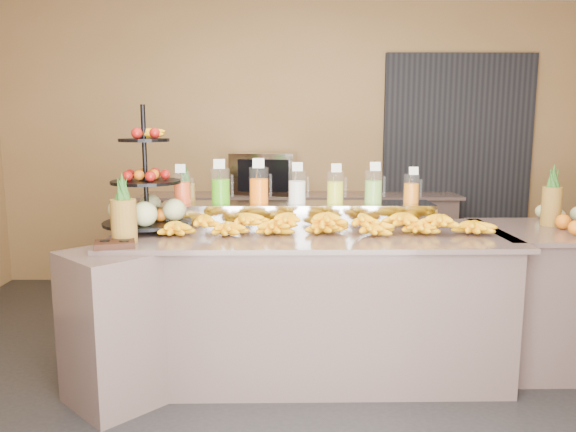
{
  "coord_description": "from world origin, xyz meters",
  "views": [
    {
      "loc": [
        -0.2,
        -3.21,
        1.62
      ],
      "look_at": [
        -0.14,
        0.3,
        1.04
      ],
      "focal_mm": 35.0,
      "sensor_mm": 36.0,
      "label": 1
    }
  ],
  "objects_px": {
    "pitcher_tray": "(297,214)",
    "oven_warmer": "(264,174)",
    "banana_heap": "(324,220)",
    "condiment_caddy": "(115,244)",
    "fruit_stand": "(152,198)"
  },
  "relations": [
    {
      "from": "pitcher_tray",
      "to": "oven_warmer",
      "type": "distance_m",
      "value": 1.7
    },
    {
      "from": "banana_heap",
      "to": "condiment_caddy",
      "type": "bearing_deg",
      "value": -162.02
    },
    {
      "from": "banana_heap",
      "to": "oven_warmer",
      "type": "height_order",
      "value": "oven_warmer"
    },
    {
      "from": "pitcher_tray",
      "to": "condiment_caddy",
      "type": "relative_size",
      "value": 8.46
    },
    {
      "from": "fruit_stand",
      "to": "oven_warmer",
      "type": "bearing_deg",
      "value": 56.9
    },
    {
      "from": "banana_heap",
      "to": "fruit_stand",
      "type": "distance_m",
      "value": 1.13
    },
    {
      "from": "fruit_stand",
      "to": "condiment_caddy",
      "type": "bearing_deg",
      "value": -113.4
    },
    {
      "from": "oven_warmer",
      "to": "banana_heap",
      "type": "bearing_deg",
      "value": -69.56
    },
    {
      "from": "fruit_stand",
      "to": "oven_warmer",
      "type": "xyz_separation_m",
      "value": [
        0.68,
        1.83,
        -0.01
      ]
    },
    {
      "from": "condiment_caddy",
      "to": "oven_warmer",
      "type": "distance_m",
      "value": 2.49
    },
    {
      "from": "condiment_caddy",
      "to": "oven_warmer",
      "type": "relative_size",
      "value": 0.36
    },
    {
      "from": "pitcher_tray",
      "to": "oven_warmer",
      "type": "bearing_deg",
      "value": 99.24
    },
    {
      "from": "pitcher_tray",
      "to": "oven_warmer",
      "type": "xyz_separation_m",
      "value": [
        -0.27,
        1.67,
        0.13
      ]
    },
    {
      "from": "condiment_caddy",
      "to": "pitcher_tray",
      "type": "bearing_deg",
      "value": 33.13
    },
    {
      "from": "banana_heap",
      "to": "condiment_caddy",
      "type": "height_order",
      "value": "banana_heap"
    }
  ]
}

